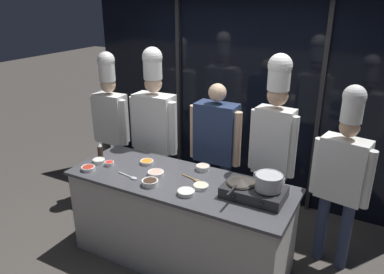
% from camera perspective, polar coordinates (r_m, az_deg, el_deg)
% --- Properties ---
extents(ground_plane, '(24.00, 24.00, 0.00)m').
position_cam_1_polar(ground_plane, '(4.05, -1.77, -17.95)').
color(ground_plane, '#47423D').
extents(window_wall_back, '(4.38, 0.09, 2.70)m').
position_cam_1_polar(window_wall_back, '(4.78, 7.96, 6.34)').
color(window_wall_back, black).
rests_on(window_wall_back, ground_plane).
extents(demo_counter, '(2.18, 0.80, 0.90)m').
position_cam_1_polar(demo_counter, '(3.78, -1.85, -12.61)').
color(demo_counter, beige).
rests_on(demo_counter, ground_plane).
extents(portable_stove, '(0.53, 0.34, 0.11)m').
position_cam_1_polar(portable_stove, '(3.29, 9.41, -8.22)').
color(portable_stove, '#28282B').
rests_on(portable_stove, demo_counter).
extents(frying_pan, '(0.25, 0.43, 0.04)m').
position_cam_1_polar(frying_pan, '(3.29, 7.44, -6.67)').
color(frying_pan, '#38332D').
rests_on(frying_pan, portable_stove).
extents(stock_pot, '(0.26, 0.23, 0.14)m').
position_cam_1_polar(stock_pot, '(3.20, 11.61, -6.66)').
color(stock_pot, '#B7BABF').
rests_on(stock_pot, portable_stove).
extents(squeeze_bottle_soy, '(0.06, 0.06, 0.16)m').
position_cam_1_polar(squeeze_bottle_soy, '(4.11, -13.83, -2.01)').
color(squeeze_bottle_soy, '#332319').
rests_on(squeeze_bottle_soy, demo_counter).
extents(prep_bowl_soy_glaze, '(0.15, 0.15, 0.05)m').
position_cam_1_polar(prep_bowl_soy_glaze, '(3.47, -6.42, -6.86)').
color(prep_bowl_soy_glaze, white).
rests_on(prep_bowl_soy_glaze, demo_counter).
extents(prep_bowl_rice, '(0.15, 0.15, 0.04)m').
position_cam_1_polar(prep_bowl_rice, '(3.30, -0.91, -8.39)').
color(prep_bowl_rice, white).
rests_on(prep_bowl_rice, demo_counter).
extents(prep_bowl_noodles, '(0.14, 0.14, 0.04)m').
position_cam_1_polar(prep_bowl_noodles, '(3.40, 1.37, -7.50)').
color(prep_bowl_noodles, white).
rests_on(prep_bowl_noodles, demo_counter).
extents(prep_bowl_chili_flakes, '(0.14, 0.14, 0.04)m').
position_cam_1_polar(prep_bowl_chili_flakes, '(3.87, -15.54, -4.58)').
color(prep_bowl_chili_flakes, white).
rests_on(prep_bowl_chili_flakes, demo_counter).
extents(prep_bowl_garlic, '(0.13, 0.13, 0.04)m').
position_cam_1_polar(prep_bowl_garlic, '(4.00, -14.01, -3.52)').
color(prep_bowl_garlic, white).
rests_on(prep_bowl_garlic, demo_counter).
extents(prep_bowl_shrimp, '(0.16, 0.16, 0.05)m').
position_cam_1_polar(prep_bowl_shrimp, '(3.63, -5.54, -5.52)').
color(prep_bowl_shrimp, white).
rests_on(prep_bowl_shrimp, demo_counter).
extents(prep_bowl_carrots, '(0.14, 0.14, 0.04)m').
position_cam_1_polar(prep_bowl_carrots, '(3.89, -6.90, -3.77)').
color(prep_bowl_carrots, white).
rests_on(prep_bowl_carrots, demo_counter).
extents(prep_bowl_bell_pepper, '(0.10, 0.10, 0.04)m').
position_cam_1_polar(prep_bowl_bell_pepper, '(3.92, -12.48, -3.94)').
color(prep_bowl_bell_pepper, white).
rests_on(prep_bowl_bell_pepper, demo_counter).
extents(prep_bowl_chicken, '(0.14, 0.14, 0.05)m').
position_cam_1_polar(prep_bowl_chicken, '(3.73, 1.66, -4.66)').
color(prep_bowl_chicken, white).
rests_on(prep_bowl_chicken, demo_counter).
extents(serving_spoon_slotted, '(0.23, 0.09, 0.02)m').
position_cam_1_polar(serving_spoon_slotted, '(3.55, 0.31, -6.46)').
color(serving_spoon_slotted, olive).
rests_on(serving_spoon_slotted, demo_counter).
extents(serving_spoon_solid, '(0.25, 0.07, 0.02)m').
position_cam_1_polar(serving_spoon_solid, '(3.64, -9.27, -6.04)').
color(serving_spoon_solid, '#B2B5BA').
rests_on(serving_spoon_solid, demo_counter).
extents(chef_head, '(0.53, 0.22, 1.91)m').
position_cam_1_polar(chef_head, '(4.80, -12.32, 3.15)').
color(chef_head, '#4C4C51').
rests_on(chef_head, ground_plane).
extents(chef_sous, '(0.61, 0.25, 2.02)m').
position_cam_1_polar(chef_sous, '(4.32, -5.73, 2.20)').
color(chef_sous, '#2D3856').
rests_on(chef_sous, ground_plane).
extents(person_guest, '(0.60, 0.24, 1.68)m').
position_cam_1_polar(person_guest, '(4.11, 3.68, -0.95)').
color(person_guest, '#2D3856').
rests_on(person_guest, ground_plane).
extents(chef_line, '(0.49, 0.23, 2.04)m').
position_cam_1_polar(chef_line, '(3.76, 12.41, 0.35)').
color(chef_line, '#2D3856').
rests_on(chef_line, ground_plane).
extents(chef_pastry, '(0.54, 0.29, 1.83)m').
position_cam_1_polar(chef_pastry, '(3.71, 21.99, -4.53)').
color(chef_pastry, '#2D3856').
rests_on(chef_pastry, ground_plane).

